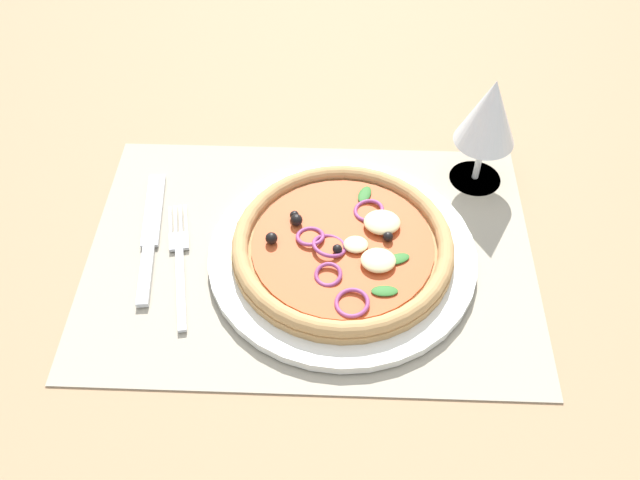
# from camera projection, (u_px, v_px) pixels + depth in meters

# --- Properties ---
(ground_plane) EXTENTS (1.90, 1.40, 0.02)m
(ground_plane) POSITION_uv_depth(u_px,v_px,m) (311.00, 261.00, 0.81)
(ground_plane) COLOR #9E7A56
(placemat) EXTENTS (0.50, 0.36, 0.00)m
(placemat) POSITION_uv_depth(u_px,v_px,m) (310.00, 253.00, 0.79)
(placemat) COLOR #A39984
(placemat) RESTS_ON ground_plane
(plate) EXTENTS (0.30, 0.30, 0.01)m
(plate) POSITION_uv_depth(u_px,v_px,m) (342.00, 255.00, 0.78)
(plate) COLOR silver
(plate) RESTS_ON placemat
(pizza) EXTENTS (0.25, 0.25, 0.03)m
(pizza) POSITION_uv_depth(u_px,v_px,m) (343.00, 245.00, 0.77)
(pizza) COLOR tan
(pizza) RESTS_ON plate
(fork) EXTENTS (0.05, 0.18, 0.00)m
(fork) POSITION_uv_depth(u_px,v_px,m) (180.00, 257.00, 0.79)
(fork) COLOR silver
(fork) RESTS_ON placemat
(knife) EXTENTS (0.04, 0.20, 0.01)m
(knife) POSITION_uv_depth(u_px,v_px,m) (151.00, 234.00, 0.81)
(knife) COLOR silver
(knife) RESTS_ON placemat
(wine_glass) EXTENTS (0.07, 0.07, 0.15)m
(wine_glass) POSITION_uv_depth(u_px,v_px,m) (489.00, 115.00, 0.80)
(wine_glass) COLOR silver
(wine_glass) RESTS_ON ground_plane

